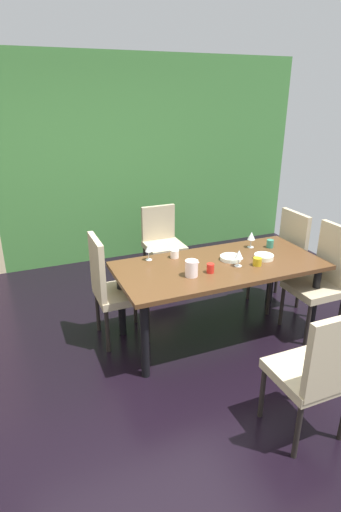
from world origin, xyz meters
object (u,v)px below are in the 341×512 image
at_px(chair_head_far, 162,240).
at_px(cup_near_window, 270,244).
at_px(chair_right_far, 283,255).
at_px(wine_glass_left, 239,255).
at_px(wine_glass_east, 149,248).
at_px(cup_front, 175,254).
at_px(dining_table, 219,272).
at_px(chair_left_far, 111,285).
at_px(serving_bowl_center, 231,258).
at_px(cup_south, 210,268).
at_px(chair_right_near, 323,276).
at_px(serving_bowl_corner, 264,257).
at_px(pitcher_rear, 192,268).
at_px(wine_glass_west, 251,236).
at_px(cup_near_shelf, 257,262).
at_px(chair_head_near, 317,370).

xyz_separation_m(chair_head_far, cup_near_window, (0.71, -1.17, 0.25)).
bearing_deg(chair_right_far, wine_glass_left, 116.43).
height_order(chair_head_far, chair_right_far, chair_right_far).
height_order(wine_glass_east, cup_front, wine_glass_east).
relative_size(dining_table, chair_left_far, 1.85).
distance_m(chair_right_far, serving_bowl_center, 0.87).
relative_size(chair_left_far, cup_south, 12.61).
bearing_deg(cup_front, chair_right_far, 0.29).
bearing_deg(chair_right_near, cup_near_window, 30.95).
distance_m(wine_glass_left, serving_bowl_corner, 0.33).
distance_m(dining_table, cup_south, 0.25).
distance_m(dining_table, chair_head_far, 1.35).
distance_m(wine_glass_east, pitcher_rear, 0.52).
xyz_separation_m(dining_table, serving_bowl_corner, (0.43, -0.06, 0.10)).
distance_m(dining_table, cup_near_window, 0.70).
bearing_deg(chair_left_far, cup_south, 60.57).
distance_m(wine_glass_east, wine_glass_west, 1.06).
bearing_deg(cup_front, serving_bowl_corner, -24.65).
relative_size(chair_right_far, cup_near_shelf, 12.95).
bearing_deg(pitcher_rear, cup_front, 86.40).
bearing_deg(wine_glass_west, cup_south, -149.63).
bearing_deg(chair_head_near, cup_near_window, 65.22).
bearing_deg(chair_head_near, cup_south, 96.22).
bearing_deg(serving_bowl_center, cup_south, -149.51).
distance_m(chair_head_far, cup_south, 1.51).
height_order(chair_head_near, cup_front, chair_head_near).
distance_m(chair_right_near, serving_bowl_center, 0.90).
xyz_separation_m(chair_right_far, cup_near_window, (-0.28, -0.13, 0.22)).
distance_m(chair_head_far, wine_glass_west, 1.26).
height_order(chair_head_near, chair_right_far, chair_right_far).
bearing_deg(chair_right_near, cup_south, 81.81).
bearing_deg(cup_near_shelf, cup_front, 143.69).
xyz_separation_m(chair_right_far, pitcher_rear, (-1.29, -0.44, 0.25)).
bearing_deg(wine_glass_east, cup_near_window, -7.29).
xyz_separation_m(dining_table, wine_glass_west, (0.49, 0.25, 0.20)).
height_order(chair_right_far, wine_glass_east, chair_right_far).
relative_size(chair_right_far, serving_bowl_center, 5.14).
relative_size(serving_bowl_corner, pitcher_rear, 1.26).
xyz_separation_m(chair_right_far, wine_glass_east, (-1.51, 0.03, 0.29)).
bearing_deg(dining_table, pitcher_rear, -158.56).
xyz_separation_m(chair_head_far, wine_glass_east, (-0.52, -1.01, 0.33)).
bearing_deg(chair_right_near, chair_left_far, 72.48).
relative_size(chair_head_far, cup_near_shelf, 11.59).
xyz_separation_m(wine_glass_east, serving_bowl_center, (0.71, -0.29, -0.10)).
xyz_separation_m(wine_glass_west, cup_near_window, (0.18, -0.08, -0.08)).
bearing_deg(dining_table, cup_near_window, 14.58).
distance_m(wine_glass_east, cup_near_window, 1.24).
xyz_separation_m(chair_left_far, cup_south, (0.77, -0.44, 0.22)).
height_order(cup_near_window, cup_front, cup_near_window).
relative_size(dining_table, wine_glass_west, 11.63).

